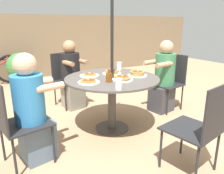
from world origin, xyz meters
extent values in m
plane|color=tan|center=(0.00, 0.00, 0.00)|extent=(12.00, 12.00, 0.00)
cube|color=#7A664C|center=(0.00, 3.58, 0.81)|extent=(10.00, 0.06, 1.62)
cylinder|color=#4C4742|center=(0.00, 0.00, 0.01)|extent=(0.45, 0.45, 0.01)
cylinder|color=#4C4742|center=(0.00, 0.00, 0.35)|extent=(0.11, 0.11, 0.70)
cylinder|color=#4C4742|center=(0.00, 0.00, 0.71)|extent=(1.22, 1.22, 0.02)
cylinder|color=black|center=(0.00, 0.00, 1.01)|extent=(0.04, 0.04, 2.03)
cylinder|color=#232326|center=(0.97, -0.03, 0.21)|extent=(0.02, 0.02, 0.42)
cylinder|color=#232326|center=(0.91, 0.34, 0.21)|extent=(0.02, 0.02, 0.42)
cylinder|color=#232326|center=(1.35, 0.03, 0.21)|extent=(0.02, 0.02, 0.42)
cylinder|color=#232326|center=(1.29, 0.40, 0.21)|extent=(0.02, 0.02, 0.42)
cube|color=#232326|center=(1.13, 0.18, 0.43)|extent=(0.51, 0.51, 0.02)
cube|color=#232326|center=(1.34, 0.22, 0.67)|extent=(0.09, 0.42, 0.47)
cube|color=#3D3D42|center=(1.02, 0.17, 0.21)|extent=(0.38, 0.35, 0.42)
cylinder|color=#38754C|center=(1.07, 0.17, 0.68)|extent=(0.32, 0.32, 0.52)
sphere|color=tan|center=(1.07, 0.17, 1.04)|extent=(0.22, 0.22, 0.22)
cylinder|color=tan|center=(0.90, 0.02, 0.81)|extent=(0.34, 0.12, 0.07)
cylinder|color=tan|center=(0.86, 0.27, 0.81)|extent=(0.34, 0.12, 0.07)
cylinder|color=#232326|center=(0.02, 0.97, 0.21)|extent=(0.02, 0.02, 0.42)
cylinder|color=#232326|center=(-0.36, 0.91, 0.21)|extent=(0.02, 0.02, 0.42)
cylinder|color=#232326|center=(-0.05, 1.35, 0.21)|extent=(0.02, 0.02, 0.42)
cylinder|color=#232326|center=(-0.42, 1.28, 0.21)|extent=(0.02, 0.02, 0.42)
cube|color=#232326|center=(-0.20, 1.13, 0.43)|extent=(0.52, 0.52, 0.02)
cube|color=#232326|center=(-0.24, 1.34, 0.67)|extent=(0.42, 0.09, 0.47)
cube|color=gray|center=(-0.18, 1.02, 0.21)|extent=(0.35, 0.38, 0.42)
cylinder|color=black|center=(-0.19, 1.07, 0.68)|extent=(0.32, 0.32, 0.51)
sphere|color=#A3704C|center=(-0.19, 1.07, 1.03)|extent=(0.21, 0.21, 0.21)
cylinder|color=#A3704C|center=(-0.04, 0.92, 0.80)|extent=(0.12, 0.29, 0.07)
cylinder|color=#A3704C|center=(-0.29, 0.88, 0.80)|extent=(0.12, 0.29, 0.07)
cylinder|color=#232326|center=(-0.97, 0.00, 0.21)|extent=(0.02, 0.02, 0.42)
cylinder|color=#232326|center=(-0.90, -0.38, 0.21)|extent=(0.02, 0.02, 0.42)
cylinder|color=#232326|center=(-1.35, -0.08, 0.21)|extent=(0.02, 0.02, 0.42)
cylinder|color=#232326|center=(-1.27, -0.45, 0.21)|extent=(0.02, 0.02, 0.42)
cube|color=#232326|center=(-1.12, -0.23, 0.43)|extent=(0.53, 0.53, 0.02)
cube|color=slate|center=(-1.02, -0.21, 0.21)|extent=(0.37, 0.35, 0.42)
cylinder|color=teal|center=(-1.06, -0.22, 0.67)|extent=(0.30, 0.30, 0.50)
sphere|color=#DBA884|center=(-1.06, -0.22, 1.02)|extent=(0.22, 0.22, 0.22)
cylinder|color=#DBA884|center=(-0.92, -0.06, 0.79)|extent=(0.29, 0.13, 0.07)
cylinder|color=#DBA884|center=(-0.87, -0.30, 0.79)|extent=(0.29, 0.13, 0.07)
cylinder|color=#232326|center=(0.00, -0.97, 0.21)|extent=(0.02, 0.02, 0.42)
cylinder|color=#232326|center=(0.37, -0.90, 0.21)|extent=(0.02, 0.02, 0.42)
cylinder|color=#232326|center=(0.07, -1.35, 0.21)|extent=(0.02, 0.02, 0.42)
cylinder|color=#232326|center=(0.44, -1.28, 0.21)|extent=(0.02, 0.02, 0.42)
cube|color=#232326|center=(0.22, -1.12, 0.43)|extent=(0.53, 0.53, 0.02)
cube|color=#232326|center=(0.26, -1.34, 0.67)|extent=(0.42, 0.10, 0.47)
cylinder|color=white|center=(0.10, 0.19, 0.73)|extent=(0.26, 0.26, 0.01)
cylinder|color=#AD7A3D|center=(0.10, 0.18, 0.74)|extent=(0.19, 0.19, 0.01)
cylinder|color=#AD7A3D|center=(0.11, 0.19, 0.75)|extent=(0.18, 0.18, 0.01)
cylinder|color=#AD7A3D|center=(0.11, 0.19, 0.77)|extent=(0.18, 0.18, 0.01)
ellipsoid|color=brown|center=(0.10, 0.19, 0.77)|extent=(0.14, 0.13, 0.00)
cube|color=#F4E084|center=(0.10, 0.18, 0.78)|extent=(0.03, 0.03, 0.01)
cylinder|color=white|center=(-0.22, 0.22, 0.73)|extent=(0.26, 0.26, 0.01)
cylinder|color=#AD7A3D|center=(-0.21, 0.21, 0.74)|extent=(0.17, 0.17, 0.01)
cylinder|color=#AD7A3D|center=(-0.22, 0.21, 0.75)|extent=(0.16, 0.16, 0.01)
ellipsoid|color=brown|center=(-0.22, 0.22, 0.76)|extent=(0.13, 0.12, 0.00)
cube|color=#F4E084|center=(-0.21, 0.22, 0.76)|extent=(0.03, 0.03, 0.01)
cylinder|color=white|center=(0.33, -0.09, 0.73)|extent=(0.26, 0.26, 0.01)
cylinder|color=#AD7A3D|center=(0.33, -0.09, 0.74)|extent=(0.19, 0.19, 0.01)
cylinder|color=#AD7A3D|center=(0.33, -0.09, 0.75)|extent=(0.18, 0.18, 0.01)
cylinder|color=#AD7A3D|center=(0.33, -0.10, 0.77)|extent=(0.18, 0.18, 0.01)
cylinder|color=#AD7A3D|center=(0.33, -0.09, 0.78)|extent=(0.19, 0.19, 0.01)
ellipsoid|color=brown|center=(0.33, -0.09, 0.79)|extent=(0.14, 0.13, 0.00)
cube|color=#F4E084|center=(0.34, -0.10, 0.79)|extent=(0.02, 0.02, 0.01)
cylinder|color=white|center=(-0.37, -0.09, 0.73)|extent=(0.26, 0.26, 0.01)
cylinder|color=#AD7A3D|center=(-0.37, -0.09, 0.74)|extent=(0.19, 0.19, 0.01)
cylinder|color=#AD7A3D|center=(-0.37, -0.09, 0.75)|extent=(0.18, 0.18, 0.01)
ellipsoid|color=brown|center=(-0.37, -0.09, 0.76)|extent=(0.15, 0.14, 0.00)
cube|color=#F4E084|center=(-0.37, -0.09, 0.76)|extent=(0.03, 0.03, 0.01)
cylinder|color=white|center=(0.04, -0.19, 0.73)|extent=(0.26, 0.26, 0.01)
cylinder|color=#AD7A3D|center=(0.04, -0.18, 0.74)|extent=(0.18, 0.18, 0.01)
cylinder|color=#AD7A3D|center=(0.04, -0.19, 0.75)|extent=(0.19, 0.19, 0.01)
cylinder|color=#AD7A3D|center=(0.04, -0.19, 0.76)|extent=(0.19, 0.19, 0.01)
cylinder|color=#AD7A3D|center=(0.03, -0.18, 0.77)|extent=(0.17, 0.17, 0.01)
ellipsoid|color=brown|center=(0.04, -0.19, 0.78)|extent=(0.15, 0.13, 0.00)
cube|color=#F4E084|center=(0.03, -0.19, 0.78)|extent=(0.02, 0.02, 0.01)
cylinder|color=brown|center=(-0.14, -0.18, 0.78)|extent=(0.07, 0.07, 0.11)
cylinder|color=brown|center=(-0.14, -0.18, 0.85)|extent=(0.03, 0.03, 0.05)
torus|color=brown|center=(-0.11, -0.18, 0.79)|extent=(0.05, 0.01, 0.05)
cylinder|color=white|center=(0.31, 0.35, 0.78)|extent=(0.09, 0.09, 0.11)
cylinder|color=white|center=(0.31, 0.35, 0.83)|extent=(0.09, 0.09, 0.01)
cylinder|color=silver|center=(-0.20, -0.50, 0.78)|extent=(0.08, 0.08, 0.12)
torus|color=black|center=(-0.94, 3.28, 0.35)|extent=(0.69, 0.11, 0.69)
cylinder|color=maroon|center=(-0.98, 3.28, 0.64)|extent=(0.06, 0.44, 0.03)
cylinder|color=brown|center=(-0.75, 2.94, 0.10)|extent=(0.33, 0.33, 0.19)
sphere|color=#387538|center=(-0.75, 2.94, 0.45)|extent=(0.61, 0.61, 0.61)
camera|label=1|loc=(-1.35, -2.38, 1.39)|focal=35.00mm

